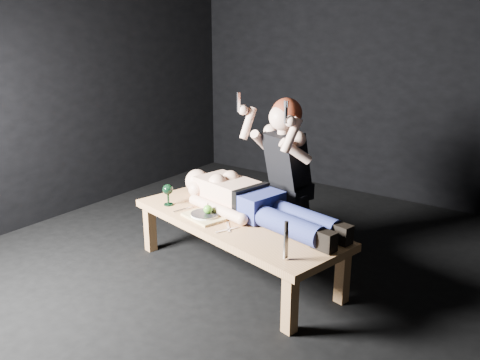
% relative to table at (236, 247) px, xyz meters
% --- Properties ---
extents(ground, '(5.00, 5.00, 0.00)m').
position_rel_table_xyz_m(ground, '(0.31, -0.05, -0.23)').
color(ground, black).
rests_on(ground, ground).
extents(back_wall, '(5.00, 0.00, 5.00)m').
position_rel_table_xyz_m(back_wall, '(0.31, 2.45, 1.27)').
color(back_wall, black).
rests_on(back_wall, ground).
extents(table, '(1.88, 1.03, 0.45)m').
position_rel_table_xyz_m(table, '(0.00, 0.00, 0.00)').
color(table, '#B6824E').
rests_on(table, ground).
extents(lying_man, '(1.90, 0.93, 0.27)m').
position_rel_table_xyz_m(lying_man, '(0.09, 0.14, 0.36)').
color(lying_man, '#E0AF8E').
rests_on(lying_man, table).
extents(kneeling_woman, '(0.96, 1.01, 1.36)m').
position_rel_table_xyz_m(kneeling_woman, '(0.15, 0.60, 0.45)').
color(kneeling_woman, black).
rests_on(kneeling_woman, ground).
extents(serving_tray, '(0.37, 0.31, 0.02)m').
position_rel_table_xyz_m(serving_tray, '(-0.21, -0.11, 0.23)').
color(serving_tray, tan).
rests_on(serving_tray, table).
extents(plate, '(0.26, 0.26, 0.02)m').
position_rel_table_xyz_m(plate, '(-0.21, -0.11, 0.25)').
color(plate, white).
rests_on(plate, serving_tray).
extents(apple, '(0.07, 0.07, 0.07)m').
position_rel_table_xyz_m(apple, '(-0.19, -0.10, 0.30)').
color(apple, '#2D8C1D').
rests_on(apple, plate).
extents(goblet, '(0.10, 0.10, 0.18)m').
position_rel_table_xyz_m(goblet, '(-0.63, -0.07, 0.31)').
color(goblet, black).
rests_on(goblet, table).
extents(fork_flat, '(0.07, 0.19, 0.01)m').
position_rel_table_xyz_m(fork_flat, '(-0.46, -0.08, 0.23)').
color(fork_flat, '#B2B2B7').
rests_on(fork_flat, table).
extents(knife_flat, '(0.09, 0.18, 0.01)m').
position_rel_table_xyz_m(knife_flat, '(0.07, -0.20, 0.23)').
color(knife_flat, '#B2B2B7').
rests_on(knife_flat, table).
extents(spoon_flat, '(0.14, 0.15, 0.01)m').
position_rel_table_xyz_m(spoon_flat, '(0.04, -0.16, 0.23)').
color(spoon_flat, '#B2B2B7').
rests_on(spoon_flat, table).
extents(carving_knife, '(0.04, 0.04, 0.26)m').
position_rel_table_xyz_m(carving_knife, '(0.65, -0.36, 0.35)').
color(carving_knife, '#B2B2B7').
rests_on(carving_knife, table).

